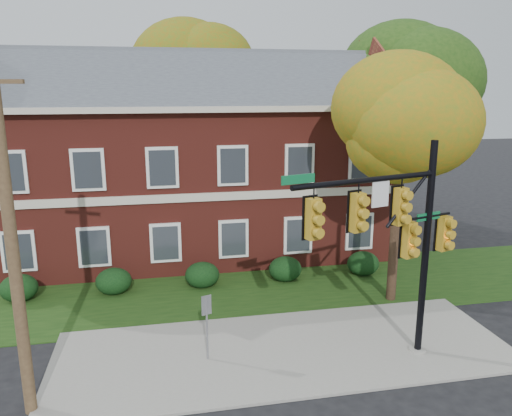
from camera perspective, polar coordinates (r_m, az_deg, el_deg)
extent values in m
plane|color=black|center=(15.25, 4.27, -17.88)|extent=(120.00, 120.00, 0.00)
cube|color=gray|center=(16.06, 3.28, -15.95)|extent=(14.00, 5.00, 0.08)
cube|color=#193811|center=(20.46, -0.28, -9.27)|extent=(30.00, 6.00, 0.04)
cube|color=maroon|center=(24.97, -7.47, 3.14)|extent=(18.00, 8.00, 7.00)
cube|color=beige|center=(24.59, -7.73, 11.47)|extent=(18.80, 8.80, 0.24)
cube|color=beige|center=(21.03, -6.69, 1.22)|extent=(18.00, 0.12, 0.35)
ellipsoid|color=black|center=(21.29, -25.48, -8.25)|extent=(1.40, 1.26, 1.05)
ellipsoid|color=black|center=(20.68, -15.96, -8.05)|extent=(1.40, 1.26, 1.05)
ellipsoid|color=black|center=(20.66, -6.16, -7.61)|extent=(1.40, 1.26, 1.05)
ellipsoid|color=black|center=(21.22, 3.36, -6.97)|extent=(1.40, 1.26, 1.05)
ellipsoid|color=black|center=(22.33, 12.13, -6.21)|extent=(1.40, 1.26, 1.05)
cylinder|color=black|center=(19.30, 15.63, -2.20)|extent=(0.36, 0.36, 5.76)
ellipsoid|color=#B46C0F|center=(18.69, 16.33, 8.50)|extent=(4.25, 4.25, 3.60)
ellipsoid|color=#B46C0F|center=(18.62, 18.72, 10.17)|extent=(3.50, 3.50, 3.00)
cylinder|color=black|center=(28.81, 14.81, 4.22)|extent=(0.36, 0.36, 7.04)
ellipsoid|color=#1A3D10|center=(28.47, 15.35, 12.99)|extent=(5.95, 5.95, 5.04)
ellipsoid|color=#1A3D10|center=(28.41, 17.54, 14.06)|extent=(4.90, 4.90, 4.20)
cylinder|color=black|center=(32.88, -6.74, 6.23)|extent=(0.36, 0.36, 7.68)
ellipsoid|color=#98510D|center=(32.63, -6.98, 14.62)|extent=(6.46, 6.46, 5.47)
ellipsoid|color=#98510D|center=(32.18, -5.18, 15.75)|extent=(5.32, 5.32, 4.56)
cylinder|color=gray|center=(16.73, 17.96, -15.24)|extent=(0.52, 0.52, 0.15)
cylinder|color=black|center=(15.49, 18.81, -4.77)|extent=(0.26, 0.26, 6.54)
cylinder|color=black|center=(13.34, 12.63, 3.13)|extent=(4.52, 1.47, 0.15)
cylinder|color=black|center=(15.20, 19.12, -0.92)|extent=(1.63, 0.55, 0.07)
cube|color=#B0851C|center=(12.52, 6.55, -1.25)|extent=(0.47, 0.39, 1.08)
cube|color=#B0851C|center=(13.34, 11.53, -0.52)|extent=(0.47, 0.39, 1.08)
cube|color=#B0851C|center=(14.32, 16.17, 0.17)|extent=(0.47, 0.39, 1.08)
cube|color=silver|center=(13.73, 14.03, 1.54)|extent=(0.55, 0.20, 0.70)
cube|color=#0C6233|center=(12.04, 4.85, 3.30)|extent=(0.91, 0.30, 0.22)
cube|color=#B0851C|center=(14.86, 17.08, -3.51)|extent=(0.47, 0.39, 1.08)
cube|color=#B0851C|center=(15.86, 20.69, -2.74)|extent=(0.47, 0.39, 1.08)
cube|color=#0C6233|center=(15.20, 19.12, -0.92)|extent=(0.86, 0.29, 0.21)
cylinder|color=#4E3724|center=(12.90, -26.12, -3.90)|extent=(0.35, 0.35, 8.76)
cylinder|color=slate|center=(15.14, -5.62, -13.62)|extent=(0.07, 0.07, 2.09)
cube|color=slate|center=(14.81, -5.68, -10.99)|extent=(0.30, 0.14, 0.59)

